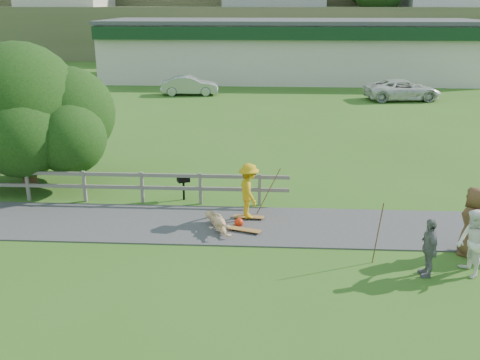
{
  "coord_description": "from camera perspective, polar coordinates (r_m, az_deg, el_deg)",
  "views": [
    {
      "loc": [
        2.33,
        -13.65,
        6.55
      ],
      "look_at": [
        1.42,
        2.0,
        1.32
      ],
      "focal_mm": 40.0,
      "sensor_mm": 36.0,
      "label": 1
    }
  ],
  "objects": [
    {
      "name": "ground",
      "position": [
        15.32,
        -5.79,
        -6.96
      ],
      "size": [
        260.0,
        260.0,
        0.0
      ],
      "primitive_type": "plane",
      "color": "#35621C",
      "rests_on": "ground"
    },
    {
      "name": "path",
      "position": [
        16.66,
        -5.0,
        -4.7
      ],
      "size": [
        34.0,
        3.0,
        0.04
      ],
      "primitive_type": "cube",
      "color": "#373739",
      "rests_on": "ground"
    },
    {
      "name": "fence",
      "position": [
        19.22,
        -18.03,
        -0.13
      ],
      "size": [
        15.05,
        0.1,
        1.1
      ],
      "color": "#67635B",
      "rests_on": "ground"
    },
    {
      "name": "strip_mall",
      "position": [
        48.78,
        5.44,
        13.71
      ],
      "size": [
        32.5,
        10.75,
        5.1
      ],
      "color": "beige",
      "rests_on": "ground"
    },
    {
      "name": "skater_rider",
      "position": [
        16.65,
        0.95,
        -1.48
      ],
      "size": [
        0.97,
        1.27,
        1.75
      ],
      "primitive_type": "imported",
      "rotation": [
        0.0,
        0.0,
        1.89
      ],
      "color": "gold",
      "rests_on": "ground"
    },
    {
      "name": "skater_fallen",
      "position": [
        16.07,
        -2.34,
        -4.52
      ],
      "size": [
        1.54,
        1.02,
        0.56
      ],
      "primitive_type": "imported",
      "rotation": [
        0.0,
        0.0,
        0.47
      ],
      "color": "tan",
      "rests_on": "ground"
    },
    {
      "name": "spectator_a",
      "position": [
        14.53,
        23.55,
        -6.23
      ],
      "size": [
        0.77,
        0.92,
        1.73
      ],
      "primitive_type": "imported",
      "rotation": [
        0.0,
        0.0,
        4.86
      ],
      "color": "white",
      "rests_on": "ground"
    },
    {
      "name": "spectator_b",
      "position": [
        14.16,
        19.5,
        -6.79
      ],
      "size": [
        0.42,
        0.92,
        1.53
      ],
      "primitive_type": "imported",
      "rotation": [
        0.0,
        0.0,
        4.76
      ],
      "color": "slate",
      "rests_on": "ground"
    },
    {
      "name": "spectator_c",
      "position": [
        15.63,
        23.55,
        -4.09
      ],
      "size": [
        1.02,
        1.13,
        1.93
      ],
      "primitive_type": "imported",
      "rotation": [
        0.0,
        0.0,
        4.16
      ],
      "color": "brown",
      "rests_on": "ground"
    },
    {
      "name": "car_silver",
      "position": [
        40.18,
        -5.39,
        10.0
      ],
      "size": [
        4.29,
        1.79,
        1.38
      ],
      "primitive_type": "imported",
      "rotation": [
        0.0,
        0.0,
        1.65
      ],
      "color": "#A8ABAF",
      "rests_on": "ground"
    },
    {
      "name": "car_white",
      "position": [
        39.47,
        16.95,
        9.19
      ],
      "size": [
        5.5,
        3.11,
        1.45
      ],
      "primitive_type": "imported",
      "rotation": [
        0.0,
        0.0,
        1.71
      ],
      "color": "silver",
      "rests_on": "ground"
    },
    {
      "name": "tree",
      "position": [
        21.26,
        -22.08,
        4.75
      ],
      "size": [
        7.13,
        7.13,
        4.0
      ],
      "primitive_type": null,
      "color": "black",
      "rests_on": "ground"
    },
    {
      "name": "bbq",
      "position": [
        18.6,
        -6.03,
        -0.83
      ],
      "size": [
        0.49,
        0.45,
        0.87
      ],
      "primitive_type": null,
      "rotation": [
        0.0,
        0.0,
        0.43
      ],
      "color": "black",
      "rests_on": "ground"
    },
    {
      "name": "longboard_rider",
      "position": [
        16.94,
        0.93,
        -4.09
      ],
      "size": [
        0.98,
        0.31,
        0.11
      ],
      "primitive_type": null,
      "rotation": [
        0.0,
        0.0,
        -0.07
      ],
      "color": "olive",
      "rests_on": "ground"
    },
    {
      "name": "longboard_fallen",
      "position": [
        16.02,
        0.5,
        -5.47
      ],
      "size": [
        1.02,
        0.53,
        0.11
      ],
      "primitive_type": null,
      "rotation": [
        0.0,
        0.0,
        -0.31
      ],
      "color": "olive",
      "rests_on": "ground"
    },
    {
      "name": "helmet",
      "position": [
        16.4,
        -0.12,
        -4.54
      ],
      "size": [
        0.28,
        0.28,
        0.28
      ],
      "primitive_type": "sphere",
      "color": "red",
      "rests_on": "ground"
    },
    {
      "name": "pole_rider",
      "position": [
        17.01,
        3.03,
        -1.03
      ],
      "size": [
        0.03,
        0.03,
        1.77
      ],
      "primitive_type": "cylinder",
      "color": "brown",
      "rests_on": "ground"
    },
    {
      "name": "pole_spec_left",
      "position": [
        14.38,
        14.49,
        -5.52
      ],
      "size": [
        0.03,
        0.03,
        1.7
      ],
      "primitive_type": "cylinder",
      "color": "brown",
      "rests_on": "ground"
    },
    {
      "name": "pole_spec_right",
      "position": [
        15.01,
        24.18,
        -5.28
      ],
      "size": [
        0.03,
        0.03,
        1.85
      ],
      "primitive_type": "cylinder",
      "color": "brown",
      "rests_on": "ground"
    }
  ]
}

